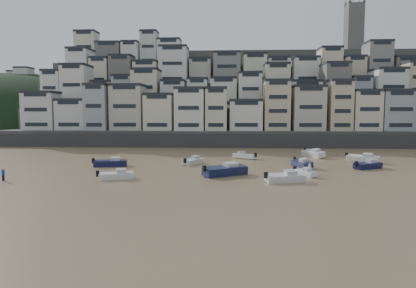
# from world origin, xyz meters

# --- Properties ---
(ground) EXTENTS (400.00, 400.00, 0.00)m
(ground) POSITION_xyz_m (0.00, 0.00, 0.00)
(ground) COLOR #92724E
(ground) RESTS_ON ground
(harbor_wall) EXTENTS (140.00, 3.00, 3.50)m
(harbor_wall) POSITION_xyz_m (10.00, 65.00, 1.75)
(harbor_wall) COLOR #38383A
(harbor_wall) RESTS_ON ground
(hillside) EXTENTS (141.04, 66.00, 50.00)m
(hillside) POSITION_xyz_m (14.73, 104.84, 13.01)
(hillside) COLOR #4C4C47
(hillside) RESTS_ON ground
(headland) EXTENTS (216.00, 135.00, 53.33)m
(headland) POSITION_xyz_m (-95.00, 135.00, 0.02)
(headland) COLOR black
(headland) RESTS_ON ground
(boat_a) EXTENTS (5.91, 3.32, 1.53)m
(boat_a) POSITION_xyz_m (14.02, 19.30, 0.77)
(boat_a) COLOR silver
(boat_a) RESTS_ON ground
(boat_b) EXTENTS (3.36, 4.34, 1.15)m
(boat_b) POSITION_xyz_m (17.50, 24.21, 0.58)
(boat_b) COLOR white
(boat_b) RESTS_ON ground
(boat_c) EXTENTS (7.40, 6.01, 1.99)m
(boat_c) POSITION_xyz_m (6.16, 23.90, 0.99)
(boat_c) COLOR #141C40
(boat_c) RESTS_ON ground
(boat_d) EXTENTS (5.71, 4.29, 1.51)m
(boat_d) POSITION_xyz_m (29.15, 31.46, 0.75)
(boat_d) COLOR #13163D
(boat_d) RESTS_ON ground
(boat_e) EXTENTS (3.30, 5.76, 1.49)m
(boat_e) POSITION_xyz_m (18.73, 32.34, 0.75)
(boat_e) COLOR #161F46
(boat_e) RESTS_ON ground
(boat_f) EXTENTS (3.96, 5.31, 1.40)m
(boat_f) POSITION_xyz_m (0.51, 34.91, 0.70)
(boat_f) COLOR silver
(boat_f) RESTS_ON ground
(boat_g) EXTENTS (6.18, 5.26, 1.68)m
(boat_g) POSITION_xyz_m (31.12, 39.30, 0.84)
(boat_g) COLOR silver
(boat_g) RESTS_ON ground
(boat_h) EXTENTS (5.25, 4.37, 1.42)m
(boat_h) POSITION_xyz_m (9.83, 43.02, 0.71)
(boat_h) COLOR white
(boat_h) RESTS_ON ground
(boat_i) EXTENTS (4.20, 6.62, 1.72)m
(boat_i) POSITION_xyz_m (23.81, 46.33, 0.86)
(boat_i) COLOR silver
(boat_i) RESTS_ON ground
(boat_j) EXTENTS (5.35, 3.27, 1.39)m
(boat_j) POSITION_xyz_m (-8.69, 20.25, 0.69)
(boat_j) COLOR silver
(boat_j) RESTS_ON ground
(boat_k) EXTENTS (6.15, 2.96, 1.61)m
(boat_k) POSITION_xyz_m (-13.14, 31.73, 0.80)
(boat_k) COLOR #141640
(boat_k) RESTS_ON ground
(person_blue) EXTENTS (0.44, 0.44, 1.74)m
(person_blue) POSITION_xyz_m (-23.42, 18.35, 0.87)
(person_blue) COLOR #1637A9
(person_blue) RESTS_ON ground
(person_pink) EXTENTS (0.44, 0.44, 1.74)m
(person_pink) POSITION_xyz_m (18.51, 25.29, 0.87)
(person_pink) COLOR beige
(person_pink) RESTS_ON ground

